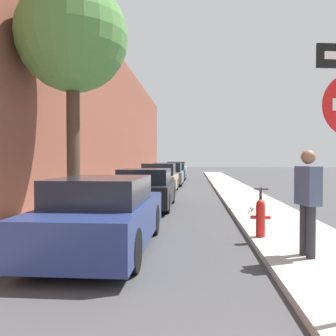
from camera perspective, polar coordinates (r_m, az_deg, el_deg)
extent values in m
plane|color=#3D3D3F|center=(16.31, 1.64, -4.39)|extent=(120.00, 120.00, 0.00)
cube|color=#ADA89E|center=(16.70, -8.37, -4.06)|extent=(2.00, 52.00, 0.12)
cube|color=#ADA89E|center=(16.42, 11.83, -4.17)|extent=(2.00, 52.00, 0.12)
cube|color=brown|center=(17.16, -12.88, 9.62)|extent=(0.70, 52.00, 8.22)
cylinder|color=black|center=(7.93, -13.26, -8.20)|extent=(0.22, 0.66, 0.66)
cylinder|color=black|center=(7.62, -2.49, -8.56)|extent=(0.22, 0.66, 0.66)
cylinder|color=black|center=(5.59, -21.51, -12.33)|extent=(0.22, 0.66, 0.66)
cylinder|color=black|center=(5.14, -6.09, -13.47)|extent=(0.22, 0.66, 0.66)
cube|color=navy|center=(6.48, -10.48, -8.60)|extent=(1.68, 4.14, 0.68)
cube|color=black|center=(6.25, -10.90, -3.66)|extent=(1.48, 2.15, 0.46)
cylinder|color=black|center=(13.17, -6.33, -4.34)|extent=(0.22, 0.66, 0.66)
cylinder|color=black|center=(12.97, 0.60, -4.42)|extent=(0.22, 0.66, 0.66)
cylinder|color=black|center=(10.77, -8.81, -5.63)|extent=(0.22, 0.66, 0.66)
cylinder|color=black|center=(10.52, -0.33, -5.78)|extent=(0.22, 0.66, 0.66)
cube|color=black|center=(11.81, -3.67, -4.11)|extent=(1.80, 3.99, 0.66)
cube|color=black|center=(11.61, -3.78, -1.36)|extent=(1.59, 2.07, 0.49)
cylinder|color=black|center=(18.70, -3.32, -2.67)|extent=(0.22, 0.64, 0.64)
cylinder|color=black|center=(18.55, 1.34, -2.70)|extent=(0.22, 0.64, 0.64)
cylinder|color=black|center=(16.31, -4.49, -3.27)|extent=(0.22, 0.64, 0.64)
cylinder|color=black|center=(16.14, 0.86, -3.31)|extent=(0.22, 0.64, 0.64)
cube|color=tan|center=(17.39, -1.39, -2.30)|extent=(1.73, 3.91, 0.69)
cube|color=black|center=(17.21, -1.44, -0.22)|extent=(1.52, 2.04, 0.58)
cylinder|color=black|center=(23.62, -1.77, -1.79)|extent=(0.22, 0.66, 0.66)
cylinder|color=black|center=(23.49, 2.31, -1.81)|extent=(0.22, 0.66, 0.66)
cylinder|color=black|center=(21.07, -2.54, -2.18)|extent=(0.22, 0.66, 0.66)
cylinder|color=black|center=(20.93, 2.04, -2.21)|extent=(0.22, 0.66, 0.66)
cube|color=slate|center=(22.25, 0.02, -1.49)|extent=(1.91, 4.15, 0.68)
cube|color=black|center=(22.06, -0.01, 0.13)|extent=(1.68, 2.16, 0.58)
cylinder|color=black|center=(29.40, -0.30, -1.17)|extent=(0.22, 0.65, 0.65)
cylinder|color=black|center=(29.31, 2.81, -1.18)|extent=(0.22, 0.65, 0.65)
cylinder|color=black|center=(26.73, -0.79, -1.43)|extent=(0.22, 0.65, 0.65)
cylinder|color=black|center=(26.63, 2.64, -1.44)|extent=(0.22, 0.65, 0.65)
cube|color=#1E6066|center=(27.99, 1.10, -0.92)|extent=(1.82, 4.33, 0.66)
cube|color=black|center=(27.80, 1.07, 0.24)|extent=(1.60, 2.25, 0.48)
cylinder|color=black|center=(34.88, 0.21, -0.76)|extent=(0.22, 0.66, 0.66)
cylinder|color=black|center=(34.80, 2.90, -0.77)|extent=(0.22, 0.66, 0.66)
cylinder|color=black|center=(32.28, -0.14, -0.93)|extent=(0.22, 0.66, 0.66)
cylinder|color=black|center=(32.19, 2.77, -0.94)|extent=(0.22, 0.66, 0.66)
cube|color=silver|center=(33.52, 1.44, -0.43)|extent=(1.86, 4.21, 0.79)
cube|color=black|center=(33.34, 1.42, 0.64)|extent=(1.64, 2.19, 0.47)
cylinder|color=#423323|center=(9.57, -15.48, 4.20)|extent=(0.35, 0.35, 4.00)
sphere|color=#4C7F3D|center=(10.11, -15.59, 20.33)|extent=(2.95, 2.95, 2.95)
cylinder|color=red|center=(7.08, 15.12, -8.52)|extent=(0.18, 0.18, 0.62)
sphere|color=red|center=(7.03, 15.14, -5.79)|extent=(0.17, 0.17, 0.17)
cylinder|color=red|center=(7.05, 14.04, -7.95)|extent=(0.12, 0.07, 0.07)
cylinder|color=red|center=(7.10, 16.21, -7.90)|extent=(0.12, 0.07, 0.07)
cylinder|color=#2D2D33|center=(5.82, 22.69, -9.80)|extent=(0.17, 0.17, 0.81)
cylinder|color=#2D2D33|center=(5.98, 21.70, -9.50)|extent=(0.17, 0.17, 0.81)
cube|color=#475675|center=(5.80, 22.25, -2.74)|extent=(0.32, 0.47, 0.61)
sphere|color=#8E664C|center=(5.79, 22.29, 1.71)|extent=(0.22, 0.22, 0.22)
torus|color=black|center=(11.38, 15.22, -4.68)|extent=(0.18, 0.65, 0.66)
torus|color=black|center=(10.43, 15.08, -5.24)|extent=(0.18, 0.65, 0.66)
cube|color=maroon|center=(10.89, 15.16, -4.17)|extent=(0.21, 0.79, 0.04)
cylinder|color=maroon|center=(10.71, 15.13, -3.78)|extent=(0.04, 0.04, 0.18)
cube|color=black|center=(11.28, 15.22, -3.40)|extent=(0.44, 0.13, 0.04)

